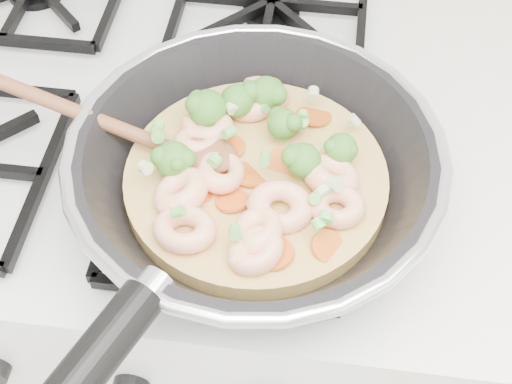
# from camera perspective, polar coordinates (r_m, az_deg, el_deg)

# --- Properties ---
(stove) EXTENTS (0.60, 0.60, 0.92)m
(stove) POSITION_cam_1_polar(r_m,az_deg,el_deg) (1.18, -7.36, -7.42)
(stove) COLOR white
(stove) RESTS_ON ground
(skillet) EXTENTS (0.49, 0.51, 0.11)m
(skillet) POSITION_cam_1_polar(r_m,az_deg,el_deg) (0.66, -0.39, 1.48)
(skillet) COLOR black
(skillet) RESTS_ON stove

